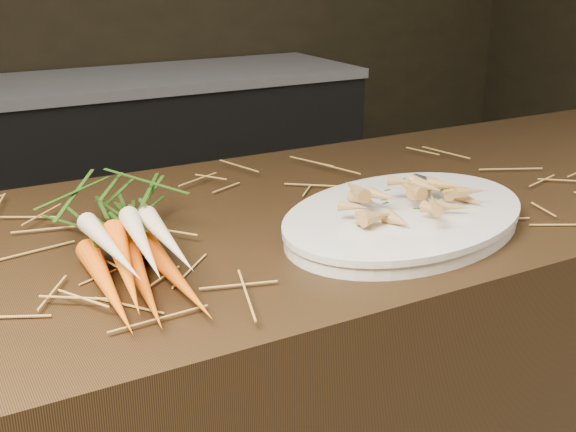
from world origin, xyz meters
name	(u,v)px	position (x,y,z in m)	size (l,w,h in m)	color
back_counter	(145,175)	(0.30, 2.18, 0.42)	(1.82, 0.62, 0.84)	black
straw_bedding	(318,203)	(0.00, 0.30, 0.91)	(1.40, 0.60, 0.02)	olive
root_veg_bunch	(121,225)	(-0.34, 0.27, 0.94)	(0.19, 0.47, 0.09)	#E76405
serving_platter	(405,220)	(0.07, 0.16, 0.91)	(0.45, 0.30, 0.02)	white
roasted_veg_heap	(406,197)	(0.07, 0.16, 0.95)	(0.22, 0.16, 0.05)	#AA7236
serving_fork	(468,190)	(0.23, 0.19, 0.93)	(0.01, 0.17, 0.00)	silver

